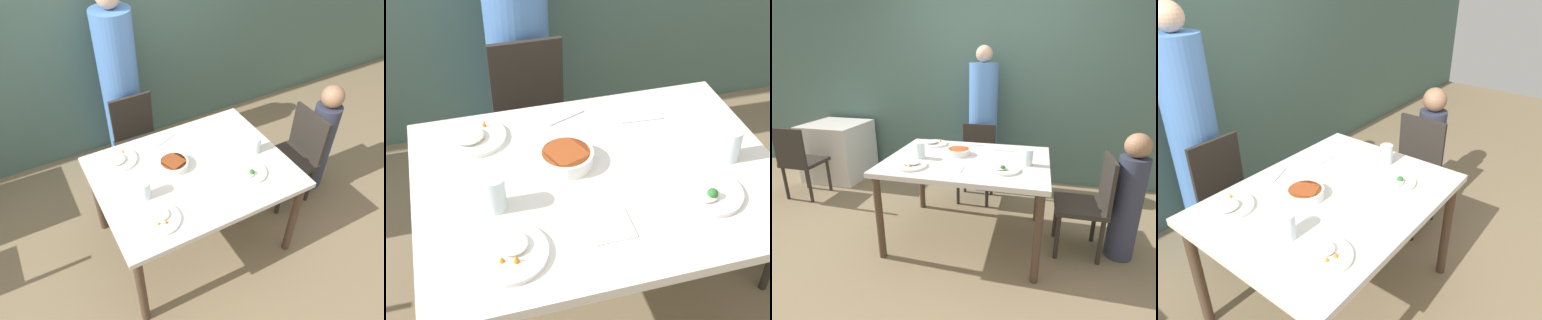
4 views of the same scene
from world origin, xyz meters
The scene contains 13 objects.
ground_plane centered at (0.00, 0.00, 0.00)m, with size 10.00×10.00×0.00m, color #847051.
dining_table centered at (0.00, 0.00, 0.69)m, with size 1.36×1.03×0.77m.
chair_adult_spot centered at (-0.09, 0.85, 0.47)m, with size 0.40×0.40×0.86m.
person_adult centered at (-0.09, 1.19, 0.80)m, with size 0.34×0.34×1.72m.
bowl_curry centered at (-0.10, 0.09, 0.80)m, with size 0.21×0.21×0.05m.
plate_rice_adult centered at (-0.39, -0.30, 0.78)m, with size 0.26×0.26×0.05m.
plate_rice_child centered at (-0.43, 0.34, 0.78)m, with size 0.26×0.26×0.05m.
plate_noodles centered at (0.33, -0.21, 0.78)m, with size 0.25×0.25×0.06m.
glass_water_tall centered at (0.50, -0.04, 0.83)m, with size 0.08×0.08×0.13m.
glass_water_short centered at (-0.40, -0.08, 0.84)m, with size 0.08×0.08×0.13m.
napkin_folded centered at (-0.05, -0.27, 0.77)m, with size 0.14×0.14×0.01m.
fork_steel centered at (-0.03, 0.39, 0.77)m, with size 0.17×0.09×0.01m.
spoon_steel centered at (0.28, 0.29, 0.77)m, with size 0.18×0.03×0.01m.
Camera 2 is at (-0.48, -1.44, 2.04)m, focal length 50.00 mm.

